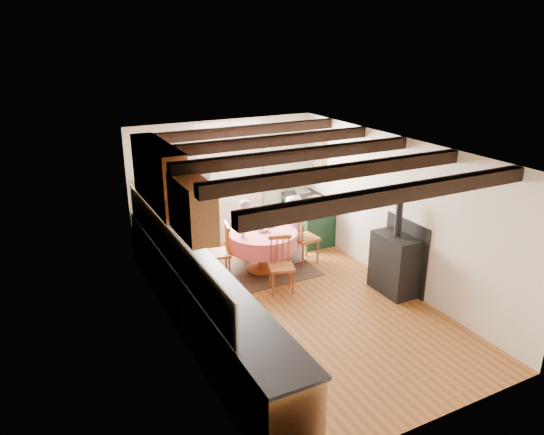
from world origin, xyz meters
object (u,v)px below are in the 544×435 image
child_far (244,229)px  child_right (294,229)px  chair_right (305,236)px  cast_iron_stove (396,248)px  chair_near (282,265)px  cup (243,234)px  dining_table (262,251)px  chair_left (218,251)px  aga_range (308,218)px

child_far → child_right: 0.88m
chair_right → cast_iron_stove: bearing=-163.0°
cast_iron_stove → child_right: (-0.83, 1.74, -0.13)m
chair_near → child_far: size_ratio=0.80×
cup → cast_iron_stove: bearing=-40.0°
child_right → cup: bearing=92.1°
child_far → dining_table: bearing=84.2°
dining_table → chair_near: chair_near is taller
chair_left → cup: (0.39, -0.15, 0.29)m
child_right → cup: size_ratio=11.29×
chair_left → aga_range: size_ratio=0.93×
dining_table → aga_range: aga_range is taller
chair_right → child_far: (-0.89, 0.63, 0.07)m
aga_range → chair_left: bearing=-161.9°
chair_left → child_far: size_ratio=0.84×
chair_left → child_far: 0.88m
chair_right → cup: size_ratio=9.03×
dining_table → cast_iron_stove: bearing=-47.3°
chair_near → cast_iron_stove: (1.56, -0.82, 0.29)m
cup → child_far: bearing=64.1°
chair_right → aga_range: size_ratio=0.97×
chair_near → cup: bearing=130.8°
dining_table → child_far: size_ratio=1.06×
chair_near → chair_left: size_ratio=0.95×
aga_range → chair_near: bearing=-132.1°
child_right → chair_right: bearing=-136.6°
cast_iron_stove → cup: (-1.88, 1.57, 0.02)m
child_right → cast_iron_stove: bearing=-161.6°
child_right → cup: 1.08m
chair_right → cup: chair_right is taller
chair_left → child_right: bearing=103.0°
dining_table → aga_range: 1.61m
chair_near → chair_left: chair_left is taller
child_far → cup: (-0.32, -0.66, 0.21)m
chair_left → child_right: child_right is taller
chair_right → cast_iron_stove: cast_iron_stove is taller
dining_table → child_far: 0.65m
child_far → aga_range: bearing=176.1°
dining_table → aga_range: size_ratio=1.18×
chair_left → child_right: size_ratio=0.77×
chair_right → cup: bearing=86.1°
chair_near → dining_table: bearing=103.5°
cast_iron_stove → cup: size_ratio=13.69×
cast_iron_stove → chair_left: bearing=142.8°
dining_table → aga_range: (1.39, 0.80, 0.11)m
chair_near → child_far: (0.00, 1.42, 0.11)m
chair_right → chair_near: bearing=125.9°
aga_range → cup: size_ratio=9.29×
chair_near → cup: chair_near is taller
cup → aga_range: bearing=25.7°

